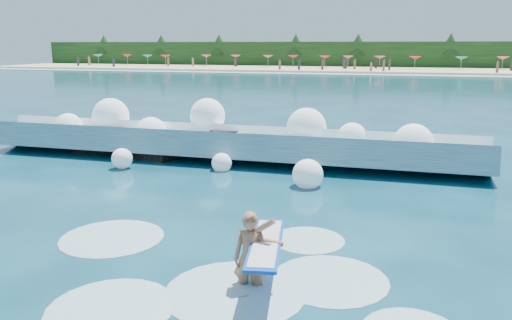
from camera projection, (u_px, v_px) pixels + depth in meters
The scene contains 11 objects.
ground at pixel (180, 218), 13.06m from camera, with size 200.00×200.00×0.00m, color #07303E.
beach at pixel (368, 70), 86.12m from camera, with size 140.00×20.00×0.40m, color tan.
wet_band at pixel (363, 74), 75.85m from camera, with size 140.00×5.00×0.08m, color silver.
treeline at pixel (372, 55), 94.97m from camera, with size 140.00×4.00×5.00m, color black.
breaking_wave at pixel (224, 144), 19.80m from camera, with size 19.57×2.98×1.69m.
rock_cluster at pixel (159, 143), 20.77m from camera, with size 8.17×3.24×1.30m.
surfer_with_board at pixel (254, 255), 9.16m from camera, with size 1.10×2.94×1.77m.
wave_spray at pixel (225, 130), 19.54m from camera, with size 15.10×4.98×2.41m.
surf_foam at pixel (217, 275), 9.79m from camera, with size 8.78×5.97×0.13m.
beach_umbrellas at pixel (372, 57), 87.85m from camera, with size 112.27×6.47×0.50m.
beachgoers at pixel (351, 65), 84.35m from camera, with size 102.03×13.87×1.94m.
Camera 1 is at (5.30, -11.37, 4.42)m, focal length 35.00 mm.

